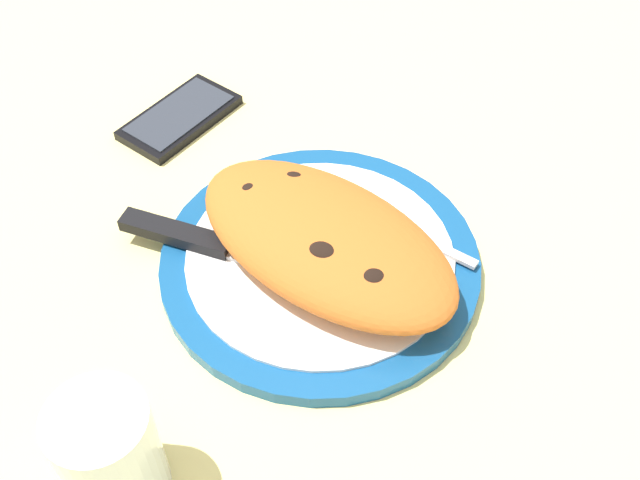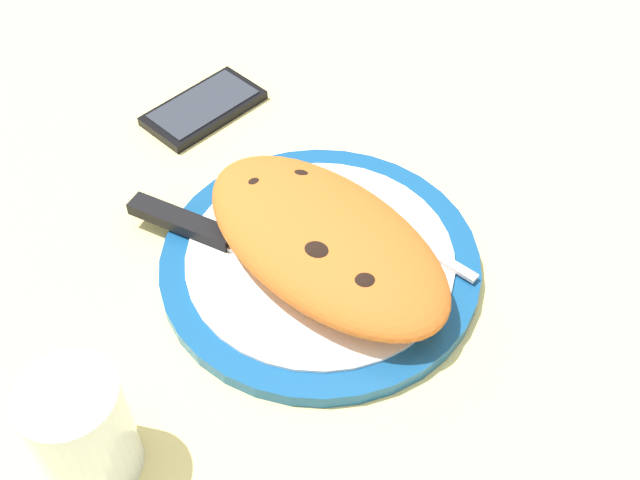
{
  "view_description": "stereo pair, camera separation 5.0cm",
  "coord_description": "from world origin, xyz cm",
  "px_view_note": "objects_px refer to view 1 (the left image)",
  "views": [
    {
      "loc": [
        -32.76,
        29.31,
        53.55
      ],
      "look_at": [
        0.0,
        0.0,
        3.68
      ],
      "focal_mm": 43.77,
      "sensor_mm": 36.0,
      "label": 1
    },
    {
      "loc": [
        -35.88,
        25.39,
        53.55
      ],
      "look_at": [
        0.0,
        0.0,
        3.68
      ],
      "focal_mm": 43.77,
      "sensor_mm": 36.0,
      "label": 2
    }
  ],
  "objects_px": {
    "knife": "(212,244)",
    "smartphone": "(180,117)",
    "calzone": "(325,241)",
    "plate": "(320,262)",
    "water_glass": "(111,459)",
    "fork": "(375,217)"
  },
  "relations": [
    {
      "from": "calzone",
      "to": "water_glass",
      "type": "distance_m",
      "value": 0.24
    },
    {
      "from": "water_glass",
      "to": "fork",
      "type": "bearing_deg",
      "value": -79.75
    },
    {
      "from": "calzone",
      "to": "smartphone",
      "type": "distance_m",
      "value": 0.26
    },
    {
      "from": "plate",
      "to": "fork",
      "type": "xyz_separation_m",
      "value": [
        -0.0,
        -0.07,
        0.01
      ]
    },
    {
      "from": "fork",
      "to": "smartphone",
      "type": "relative_size",
      "value": 1.25
    },
    {
      "from": "plate",
      "to": "fork",
      "type": "height_order",
      "value": "fork"
    },
    {
      "from": "plate",
      "to": "smartphone",
      "type": "height_order",
      "value": "plate"
    },
    {
      "from": "calzone",
      "to": "knife",
      "type": "xyz_separation_m",
      "value": [
        0.08,
        0.06,
        -0.02
      ]
    },
    {
      "from": "smartphone",
      "to": "water_glass",
      "type": "xyz_separation_m",
      "value": [
        -0.3,
        0.26,
        0.04
      ]
    },
    {
      "from": "knife",
      "to": "water_glass",
      "type": "height_order",
      "value": "water_glass"
    },
    {
      "from": "fork",
      "to": "water_glass",
      "type": "bearing_deg",
      "value": 100.25
    },
    {
      "from": "knife",
      "to": "smartphone",
      "type": "bearing_deg",
      "value": -26.45
    },
    {
      "from": "plate",
      "to": "water_glass",
      "type": "xyz_separation_m",
      "value": [
        -0.06,
        0.24,
        0.03
      ]
    },
    {
      "from": "plate",
      "to": "knife",
      "type": "height_order",
      "value": "knife"
    },
    {
      "from": "plate",
      "to": "calzone",
      "type": "distance_m",
      "value": 0.04
    },
    {
      "from": "calzone",
      "to": "smartphone",
      "type": "xyz_separation_m",
      "value": [
        0.25,
        -0.02,
        -0.04
      ]
    },
    {
      "from": "plate",
      "to": "smartphone",
      "type": "relative_size",
      "value": 2.08
    },
    {
      "from": "calzone",
      "to": "water_glass",
      "type": "xyz_separation_m",
      "value": [
        -0.05,
        0.24,
        -0.0
      ]
    },
    {
      "from": "calzone",
      "to": "plate",
      "type": "bearing_deg",
      "value": -4.88
    },
    {
      "from": "smartphone",
      "to": "knife",
      "type": "bearing_deg",
      "value": 153.55
    },
    {
      "from": "knife",
      "to": "smartphone",
      "type": "relative_size",
      "value": 1.71
    },
    {
      "from": "plate",
      "to": "calzone",
      "type": "relative_size",
      "value": 1.04
    }
  ]
}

